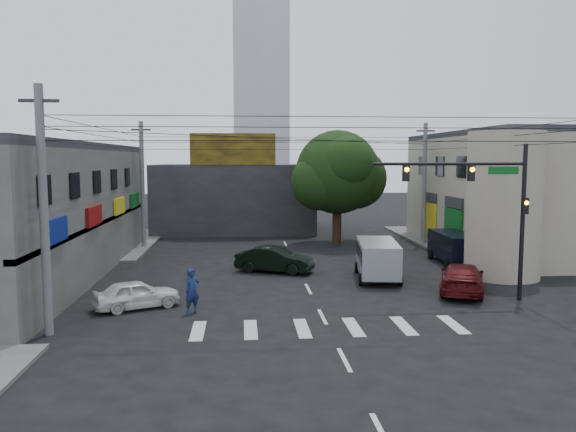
{
  "coord_description": "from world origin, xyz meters",
  "views": [
    {
      "loc": [
        -3.29,
        -25.5,
        6.55
      ],
      "look_at": [
        -0.86,
        4.0,
        3.5
      ],
      "focal_mm": 35.0,
      "sensor_mm": 36.0,
      "label": 1
    }
  ],
  "objects": [
    {
      "name": "maroon_sedan",
      "position": [
        7.4,
        0.64,
        0.72
      ],
      "size": [
        5.49,
        6.38,
        1.44
      ],
      "primitive_type": "imported",
      "rotation": [
        0.0,
        0.0,
        2.76
      ],
      "color": "#470A0D",
      "rests_on": "ground"
    },
    {
      "name": "sidewalk_far_right",
      "position": [
        18.0,
        18.0,
        0.07
      ],
      "size": [
        16.0,
        16.0,
        0.15
      ],
      "primitive_type": "cube",
      "color": "#514F4C",
      "rests_on": "ground"
    },
    {
      "name": "sidewalk_far_left",
      "position": [
        -18.0,
        18.0,
        0.07
      ],
      "size": [
        16.0,
        16.0,
        0.15
      ],
      "primitive_type": "cube",
      "color": "#514F4C",
      "rests_on": "ground"
    },
    {
      "name": "utility_pole_far_left",
      "position": [
        -10.5,
        16.0,
        4.6
      ],
      "size": [
        0.32,
        0.32,
        9.2
      ],
      "primitive_type": "cylinder",
      "color": "#59595B",
      "rests_on": "ground"
    },
    {
      "name": "billboard",
      "position": [
        -4.0,
        21.1,
        7.3
      ],
      "size": [
        7.0,
        0.3,
        2.6
      ],
      "primitive_type": "cube",
      "color": "olive",
      "rests_on": "building_far"
    },
    {
      "name": "ground",
      "position": [
        0.0,
        0.0,
        0.0
      ],
      "size": [
        160.0,
        160.0,
        0.0
      ],
      "primitive_type": "plane",
      "color": "black",
      "rests_on": "ground"
    },
    {
      "name": "building_right",
      "position": [
        18.0,
        13.0,
        4.0
      ],
      "size": [
        14.0,
        18.0,
        8.0
      ],
      "primitive_type": "cube",
      "color": "gray",
      "rests_on": "ground"
    },
    {
      "name": "silver_minivan",
      "position": [
        4.03,
        4.03,
        1.03
      ],
      "size": [
        5.35,
        3.33,
        2.06
      ],
      "primitive_type": null,
      "rotation": [
        0.0,
        0.0,
        1.43
      ],
      "color": "#95979C",
      "rests_on": "ground"
    },
    {
      "name": "building_far",
      "position": [
        -4.0,
        26.0,
        3.0
      ],
      "size": [
        14.0,
        10.0,
        6.0
      ],
      "primitive_type": "cube",
      "color": "#232326",
      "rests_on": "ground"
    },
    {
      "name": "white_compact",
      "position": [
        -7.91,
        -1.0,
        0.63
      ],
      "size": [
        4.31,
        4.83,
        1.26
      ],
      "primitive_type": "imported",
      "rotation": [
        0.0,
        0.0,
        2.0
      ],
      "color": "silver",
      "rests_on": "ground"
    },
    {
      "name": "traffic_officer",
      "position": [
        -5.42,
        -2.0,
        0.96
      ],
      "size": [
        1.14,
        1.12,
        1.93
      ],
      "primitive_type": "imported",
      "rotation": [
        0.0,
        0.0,
        0.61
      ],
      "color": "navy",
      "rests_on": "ground"
    },
    {
      "name": "utility_pole_near_left",
      "position": [
        -10.5,
        -4.5,
        4.6
      ],
      "size": [
        0.32,
        0.32,
        9.2
      ],
      "primitive_type": "cylinder",
      "color": "#59595B",
      "rests_on": "ground"
    },
    {
      "name": "dark_sedan",
      "position": [
        -1.44,
        6.35,
        0.73
      ],
      "size": [
        4.62,
        5.52,
        1.47
      ],
      "primitive_type": "imported",
      "rotation": [
        0.0,
        0.0,
        1.19
      ],
      "color": "black",
      "rests_on": "ground"
    },
    {
      "name": "utility_pole_far_right",
      "position": [
        10.5,
        16.0,
        4.6
      ],
      "size": [
        0.32,
        0.32,
        9.2
      ],
      "primitive_type": "cylinder",
      "color": "#59595B",
      "rests_on": "ground"
    },
    {
      "name": "navy_van",
      "position": [
        9.84,
        8.11,
        0.96
      ],
      "size": [
        4.92,
        2.11,
        1.92
      ],
      "primitive_type": null,
      "rotation": [
        0.0,
        0.0,
        1.54
      ],
      "color": "black",
      "rests_on": "ground"
    },
    {
      "name": "traffic_gantry",
      "position": [
        7.82,
        -1.0,
        4.83
      ],
      "size": [
        7.1,
        0.35,
        7.2
      ],
      "color": "black",
      "rests_on": "ground"
    },
    {
      "name": "street_tree",
      "position": [
        4.0,
        17.0,
        5.47
      ],
      "size": [
        6.4,
        6.4,
        8.7
      ],
      "color": "black",
      "rests_on": "ground"
    },
    {
      "name": "tower_distant",
      "position": [
        0.0,
        70.0,
        22.0
      ],
      "size": [
        9.0,
        9.0,
        44.0
      ],
      "primitive_type": "cube",
      "color": "silver",
      "rests_on": "ground"
    },
    {
      "name": "corner_column",
      "position": [
        11.0,
        4.0,
        4.0
      ],
      "size": [
        4.0,
        4.0,
        8.0
      ],
      "primitive_type": "cylinder",
      "color": "gray",
      "rests_on": "ground"
    }
  ]
}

